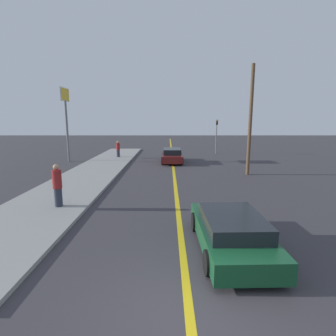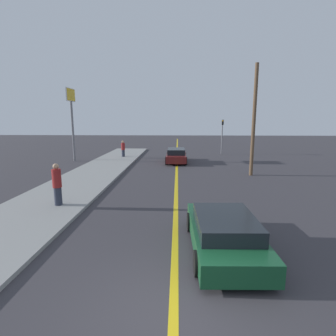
{
  "view_description": "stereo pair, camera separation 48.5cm",
  "coord_description": "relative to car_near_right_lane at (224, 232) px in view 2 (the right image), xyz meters",
  "views": [
    {
      "loc": [
        -0.43,
        -4.48,
        3.81
      ],
      "look_at": [
        -0.49,
        10.37,
        1.06
      ],
      "focal_mm": 28.0,
      "sensor_mm": 36.0,
      "label": 1
    },
    {
      "loc": [
        0.06,
        -4.47,
        3.81
      ],
      "look_at": [
        -0.49,
        10.37,
        1.06
      ],
      "focal_mm": 28.0,
      "sensor_mm": 36.0,
      "label": 2
    }
  ],
  "objects": [
    {
      "name": "utility_pole",
      "position": [
        3.73,
        10.8,
        3.14
      ],
      "size": [
        0.24,
        0.24,
        7.42
      ],
      "color": "brown",
      "rests_on": "ground_plane"
    },
    {
      "name": "ground_plane",
      "position": [
        -1.42,
        -2.75,
        -0.57
      ],
      "size": [
        120.0,
        120.0,
        0.0
      ],
      "primitive_type": "plane",
      "color": "#38353A"
    },
    {
      "name": "road_center_line",
      "position": [
        -1.42,
        15.25,
        -0.56
      ],
      "size": [
        0.2,
        60.0,
        0.01
      ],
      "color": "gold",
      "rests_on": "ground_plane"
    },
    {
      "name": "pedestrian_near_curb",
      "position": [
        -6.55,
        3.57,
        0.49
      ],
      "size": [
        0.38,
        0.38,
        1.83
      ],
      "color": "#282D3D",
      "rests_on": "sidewalk_left"
    },
    {
      "name": "sidewalk_left",
      "position": [
        -7.24,
        11.75,
        -0.5
      ],
      "size": [
        3.85,
        29.0,
        0.14
      ],
      "color": "gray",
      "rests_on": "ground_plane"
    },
    {
      "name": "car_near_right_lane",
      "position": [
        0.0,
        0.0,
        0.0
      ],
      "size": [
        2.05,
        4.3,
        1.14
      ],
      "rotation": [
        0.0,
        0.0,
        0.03
      ],
      "color": "#144728",
      "rests_on": "ground_plane"
    },
    {
      "name": "pedestrian_mid_group",
      "position": [
        -6.83,
        18.76,
        0.36
      ],
      "size": [
        0.37,
        0.37,
        1.6
      ],
      "color": "#282D3D",
      "rests_on": "sidewalk_left"
    },
    {
      "name": "roadside_sign",
      "position": [
        -10.96,
        16.59,
        4.26
      ],
      "size": [
        0.2,
        1.86,
        6.56
      ],
      "color": "slate",
      "rests_on": "ground_plane"
    },
    {
      "name": "traffic_light",
      "position": [
        3.55,
        22.13,
        1.77
      ],
      "size": [
        0.18,
        0.4,
        3.79
      ],
      "color": "slate",
      "rests_on": "ground_plane"
    },
    {
      "name": "car_ahead_center",
      "position": [
        -1.48,
        16.17,
        0.05
      ],
      "size": [
        1.86,
        4.41,
        1.25
      ],
      "rotation": [
        0.0,
        0.0,
        -0.0
      ],
      "color": "maroon",
      "rests_on": "ground_plane"
    }
  ]
}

